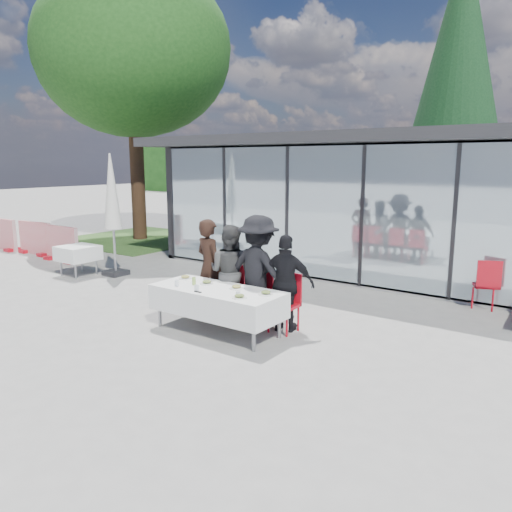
% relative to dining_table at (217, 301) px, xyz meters
% --- Properties ---
extents(ground, '(90.00, 90.00, 0.00)m').
position_rel_dining_table_xyz_m(ground, '(-0.33, 0.12, -0.54)').
color(ground, gray).
rests_on(ground, ground).
extents(pavilion, '(14.80, 8.80, 3.44)m').
position_rel_dining_table_xyz_m(pavilion, '(1.67, 8.29, 1.61)').
color(pavilion, gray).
rests_on(pavilion, ground).
extents(treeline, '(62.50, 2.00, 4.40)m').
position_rel_dining_table_xyz_m(treeline, '(-2.33, 28.12, 1.66)').
color(treeline, '#153A12').
rests_on(treeline, ground).
extents(dining_table, '(2.26, 0.96, 0.75)m').
position_rel_dining_table_xyz_m(dining_table, '(0.00, 0.00, 0.00)').
color(dining_table, white).
rests_on(dining_table, ground).
extents(diner_a, '(0.79, 0.79, 1.78)m').
position_rel_dining_table_xyz_m(diner_a, '(-0.79, 0.73, 0.35)').
color(diner_a, black).
rests_on(diner_a, ground).
extents(diner_chair_a, '(0.44, 0.44, 0.97)m').
position_rel_dining_table_xyz_m(diner_chair_a, '(-0.79, 0.75, -0.00)').
color(diner_chair_a, '#AC0B18').
rests_on(diner_chair_a, ground).
extents(diner_b, '(0.93, 0.93, 1.71)m').
position_rel_dining_table_xyz_m(diner_b, '(-0.30, 0.73, 0.32)').
color(diner_b, '#444444').
rests_on(diner_b, ground).
extents(diner_chair_b, '(0.44, 0.44, 0.97)m').
position_rel_dining_table_xyz_m(diner_chair_b, '(-0.30, 0.75, -0.00)').
color(diner_chair_b, '#AC0B18').
rests_on(diner_chair_b, ground).
extents(diner_c, '(1.31, 1.31, 1.92)m').
position_rel_dining_table_xyz_m(diner_c, '(0.32, 0.73, 0.42)').
color(diner_c, black).
rests_on(diner_c, ground).
extents(diner_chair_c, '(0.44, 0.44, 0.97)m').
position_rel_dining_table_xyz_m(diner_chair_c, '(0.32, 0.75, -0.00)').
color(diner_chair_c, '#AC0B18').
rests_on(diner_chair_c, ground).
extents(diner_d, '(1.19, 1.19, 1.63)m').
position_rel_dining_table_xyz_m(diner_d, '(0.88, 0.73, 0.28)').
color(diner_d, black).
rests_on(diner_d, ground).
extents(diner_chair_d, '(0.44, 0.44, 0.97)m').
position_rel_dining_table_xyz_m(diner_chair_d, '(0.88, 0.75, -0.00)').
color(diner_chair_d, '#AC0B18').
rests_on(diner_chair_d, ground).
extents(plate_a, '(0.24, 0.24, 0.07)m').
position_rel_dining_table_xyz_m(plate_a, '(-0.90, 0.20, 0.24)').
color(plate_a, white).
rests_on(plate_a, dining_table).
extents(plate_b, '(0.24, 0.24, 0.07)m').
position_rel_dining_table_xyz_m(plate_b, '(-0.34, 0.13, 0.24)').
color(plate_b, white).
rests_on(plate_b, dining_table).
extents(plate_c, '(0.24, 0.24, 0.07)m').
position_rel_dining_table_xyz_m(plate_c, '(0.28, 0.17, 0.24)').
color(plate_c, white).
rests_on(plate_c, dining_table).
extents(plate_d, '(0.24, 0.24, 0.07)m').
position_rel_dining_table_xyz_m(plate_d, '(0.88, 0.15, 0.24)').
color(plate_d, white).
rests_on(plate_d, dining_table).
extents(plate_extra, '(0.24, 0.24, 0.07)m').
position_rel_dining_table_xyz_m(plate_extra, '(0.66, -0.25, 0.24)').
color(plate_extra, white).
rests_on(plate_extra, dining_table).
extents(juice_bottle, '(0.06, 0.06, 0.13)m').
position_rel_dining_table_xyz_m(juice_bottle, '(-0.46, -0.05, 0.28)').
color(juice_bottle, '#88AD48').
rests_on(juice_bottle, dining_table).
extents(drinking_glasses, '(1.35, 0.14, 0.10)m').
position_rel_dining_table_xyz_m(drinking_glasses, '(-0.06, -0.27, 0.26)').
color(drinking_glasses, silver).
rests_on(drinking_glasses, dining_table).
extents(folded_eyeglasses, '(0.14, 0.03, 0.01)m').
position_rel_dining_table_xyz_m(folded_eyeglasses, '(-0.09, -0.36, 0.22)').
color(folded_eyeglasses, black).
rests_on(folded_eyeglasses, dining_table).
extents(spare_table_left, '(0.86, 0.86, 0.74)m').
position_rel_dining_table_xyz_m(spare_table_left, '(-5.55, 1.23, 0.02)').
color(spare_table_left, white).
rests_on(spare_table_left, ground).
extents(spare_chair_b, '(0.58, 0.58, 0.97)m').
position_rel_dining_table_xyz_m(spare_chair_b, '(3.35, 4.01, -0.00)').
color(spare_chair_b, '#AC0B18').
rests_on(spare_chair_b, ground).
extents(market_umbrella, '(0.50, 0.50, 3.00)m').
position_rel_dining_table_xyz_m(market_umbrella, '(-4.80, 1.77, 1.38)').
color(market_umbrella, black).
rests_on(market_umbrella, ground).
extents(construction_barriers, '(7.80, 0.60, 1.00)m').
position_rel_dining_table_xyz_m(construction_barriers, '(-10.68, 2.12, -0.10)').
color(construction_barriers, red).
rests_on(construction_barriers, ground).
extents(deciduous_tree, '(7.04, 6.40, 9.38)m').
position_rel_dining_table_xyz_m(deciduous_tree, '(-8.83, 6.12, 5.94)').
color(deciduous_tree, '#382316').
rests_on(deciduous_tree, ground).
extents(conifer_tree, '(4.00, 4.00, 10.50)m').
position_rel_dining_table_xyz_m(conifer_tree, '(0.17, 13.12, 5.45)').
color(conifer_tree, '#382316').
rests_on(conifer_tree, ground).
extents(grass_patch, '(5.00, 5.00, 0.02)m').
position_rel_dining_table_xyz_m(grass_patch, '(-8.83, 6.12, -0.53)').
color(grass_patch, '#385926').
rests_on(grass_patch, ground).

